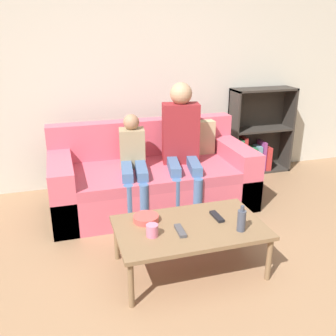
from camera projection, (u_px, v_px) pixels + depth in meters
wall_back at (131, 69)px, 4.10m from camera, size 12.00×0.06×2.60m
couch at (152, 178)px, 3.82m from camera, size 1.98×0.94×0.81m
bookshelf at (255, 140)px, 4.68m from camera, size 0.78×0.28×1.05m
coffee_table at (190, 230)px, 2.73m from camera, size 1.08×0.65×0.37m
person_adult at (182, 138)px, 3.68m from camera, size 0.44×0.69×1.23m
person_child at (133, 160)px, 3.55m from camera, size 0.32×0.67×0.95m
cup_near at (152, 230)px, 2.57m from camera, size 0.09×0.09×0.09m
tv_remote_0 at (217, 216)px, 2.83m from camera, size 0.05×0.17×0.02m
tv_remote_1 at (180, 231)px, 2.63m from camera, size 0.05×0.17×0.02m
snack_bowl at (146, 218)px, 2.78m from camera, size 0.19×0.19×0.05m
bottle at (241, 220)px, 2.63m from camera, size 0.06×0.06×0.19m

